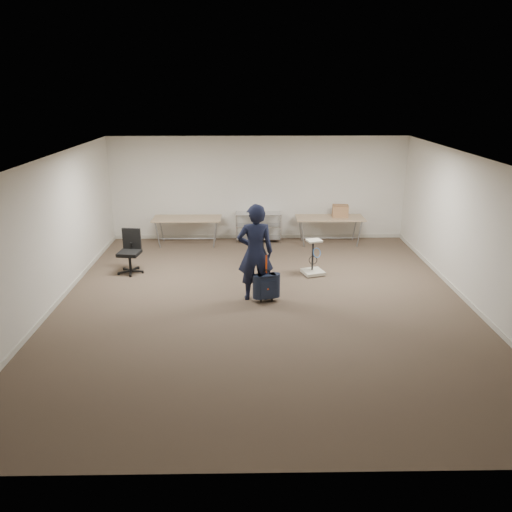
{
  "coord_description": "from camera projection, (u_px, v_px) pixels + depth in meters",
  "views": [
    {
      "loc": [
        -0.29,
        -8.91,
        4.0
      ],
      "look_at": [
        -0.13,
        0.3,
        0.89
      ],
      "focal_mm": 35.0,
      "sensor_mm": 36.0,
      "label": 1
    }
  ],
  "objects": [
    {
      "name": "equipment_cart",
      "position": [
        313.0,
        265.0,
        11.2
      ],
      "size": [
        0.55,
        0.55,
        0.81
      ],
      "color": "beige",
      "rests_on": "ground"
    },
    {
      "name": "wire_shelf",
      "position": [
        258.0,
        226.0,
        13.56
      ],
      "size": [
        1.22,
        0.47,
        0.8
      ],
      "color": "silver",
      "rests_on": "ground"
    },
    {
      "name": "folding_table_right",
      "position": [
        330.0,
        219.0,
        13.28
      ],
      "size": [
        1.8,
        0.75,
        0.73
      ],
      "color": "#967D5C",
      "rests_on": "ground"
    },
    {
      "name": "ground",
      "position": [
        263.0,
        304.0,
        9.72
      ],
      "size": [
        9.0,
        9.0,
        0.0
      ],
      "primitive_type": "plane",
      "color": "#423628",
      "rests_on": "ground"
    },
    {
      "name": "office_chair",
      "position": [
        131.0,
        260.0,
        11.31
      ],
      "size": [
        0.6,
        0.6,
        0.99
      ],
      "color": "black",
      "rests_on": "ground"
    },
    {
      "name": "person",
      "position": [
        255.0,
        253.0,
        9.67
      ],
      "size": [
        0.74,
        0.51,
        1.94
      ],
      "primitive_type": "imported",
      "rotation": [
        0.0,
        0.0,
        3.21
      ],
      "color": "black",
      "rests_on": "ground"
    },
    {
      "name": "cardboard_box",
      "position": [
        340.0,
        211.0,
        13.29
      ],
      "size": [
        0.44,
        0.35,
        0.31
      ],
      "primitive_type": "cube",
      "rotation": [
        0.0,
        0.0,
        -0.1
      ],
      "color": "olive",
      "rests_on": "folding_table_right"
    },
    {
      "name": "room_shell",
      "position": [
        261.0,
        276.0,
        11.02
      ],
      "size": [
        8.0,
        9.0,
        9.0
      ],
      "color": "beige",
      "rests_on": "ground"
    },
    {
      "name": "folding_table_left",
      "position": [
        187.0,
        220.0,
        13.22
      ],
      "size": [
        1.8,
        0.75,
        0.73
      ],
      "color": "#967D5C",
      "rests_on": "ground"
    },
    {
      "name": "suitcase",
      "position": [
        266.0,
        286.0,
        9.73
      ],
      "size": [
        0.39,
        0.27,
        0.96
      ],
      "color": "black",
      "rests_on": "ground"
    }
  ]
}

